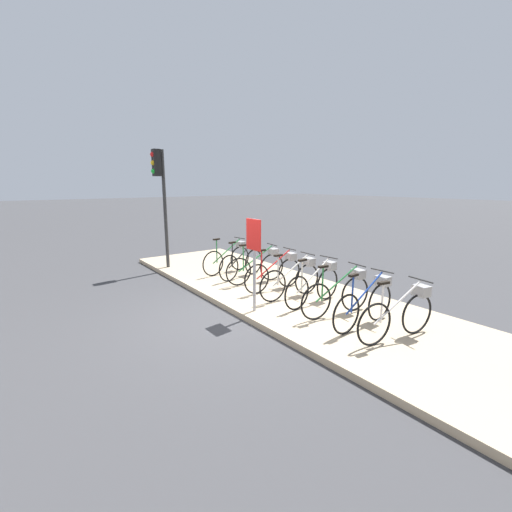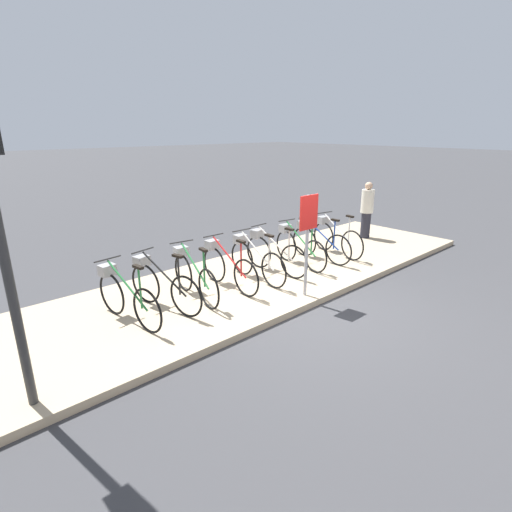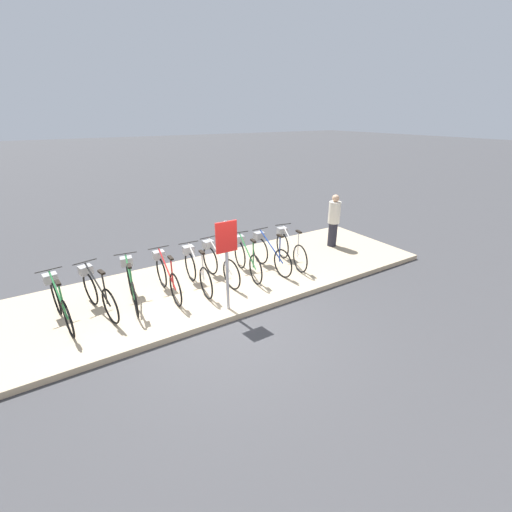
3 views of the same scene
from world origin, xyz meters
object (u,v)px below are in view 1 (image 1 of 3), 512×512
Objects in this scene: parked_bicycle_4 at (294,278)px; parked_bicycle_5 at (316,283)px; parked_bicycle_3 at (276,271)px; parked_bicycle_6 at (340,292)px; sign_post at (254,249)px; parked_bicycle_1 at (244,261)px; traffic_light at (160,184)px; parked_bicycle_0 at (229,257)px; parked_bicycle_7 at (367,302)px; parked_bicycle_8 at (401,312)px; parked_bicycle_2 at (259,265)px.

parked_bicycle_4 and parked_bicycle_5 have the same top height.
parked_bicycle_6 is at bearing -1.15° from parked_bicycle_3.
sign_post is at bearing -132.70° from parked_bicycle_6.
parked_bicycle_1 is at bearing 179.47° from parked_bicycle_3.
parked_bicycle_6 is (1.30, 0.01, 0.00)m from parked_bicycle_4.
parked_bicycle_3 and parked_bicycle_5 have the same top height.
traffic_light is at bearing -150.18° from parked_bicycle_1.
parked_bicycle_5 is 0.49× the size of traffic_light.
parked_bicycle_0 is 4.66m from parked_bicycle_7.
parked_bicycle_4 is 1.01× the size of parked_bicycle_8.
parked_bicycle_0 is at bearing 156.85° from sign_post.
parked_bicycle_7 is (1.95, -0.03, 0.00)m from parked_bicycle_4.
parked_bicycle_5 is 2.00m from parked_bicycle_8.
parked_bicycle_5 is (2.64, 0.02, 0.00)m from parked_bicycle_1.
parked_bicycle_3 is at bearing -0.53° from parked_bicycle_1.
traffic_light is (-2.98, -1.35, 2.04)m from parked_bicycle_2.
parked_bicycle_2 and parked_bicycle_4 have the same top height.
parked_bicycle_6 is (0.71, -0.07, 0.00)m from parked_bicycle_5.
parked_bicycle_3 is 2.61m from parked_bicycle_7.
parked_bicycle_6 is (2.71, -0.07, 0.00)m from parked_bicycle_2.
parked_bicycle_7 is 6.77m from traffic_light.
parked_bicycle_8 is (3.26, -0.08, 0.00)m from parked_bicycle_3.
parked_bicycle_3 is 1.00× the size of parked_bicycle_5.
parked_bicycle_5 is at bearing 1.44° from parked_bicycle_3.
parked_bicycle_2 is 1.41m from parked_bicycle_4.
parked_bicycle_1 is at bearing 29.82° from traffic_light.
parked_bicycle_3 is 0.91× the size of sign_post.
parked_bicycle_2 is 2.19m from sign_post.
parked_bicycle_3 and parked_bicycle_8 have the same top height.
parked_bicycle_0 and parked_bicycle_8 have the same top height.
parked_bicycle_6 is at bearing -0.90° from parked_bicycle_1.
parked_bicycle_1 is at bearing 178.84° from parked_bicycle_8.
parked_bicycle_7 is at bearing 11.09° from traffic_light.
parked_bicycle_5 is (2.00, 0.00, 0.00)m from parked_bicycle_2.
parked_bicycle_1 and parked_bicycle_5 have the same top height.
parked_bicycle_4 and parked_bicycle_7 have the same top height.
parked_bicycle_8 is at bearing 26.12° from sign_post.
parked_bicycle_4 is 1.01× the size of parked_bicycle_6.
traffic_light is at bearing -179.36° from sign_post.
parked_bicycle_4 is 0.49× the size of traffic_light.
parked_bicycle_4 is 1.30m from parked_bicycle_6.
parked_bicycle_7 is at bearing -3.76° from parked_bicycle_6.
parked_bicycle_8 is (4.65, -0.09, 0.00)m from parked_bicycle_1.
traffic_light reaches higher than parked_bicycle_7.
sign_post reaches higher than parked_bicycle_2.
parked_bicycle_2 is 1.00× the size of parked_bicycle_5.
parked_bicycle_3 is 0.66m from parked_bicycle_4.
traffic_light is at bearing -163.84° from parked_bicycle_4.
parked_bicycle_1 and parked_bicycle_4 have the same top height.
parked_bicycle_8 is at bearing 0.06° from parked_bicycle_7.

